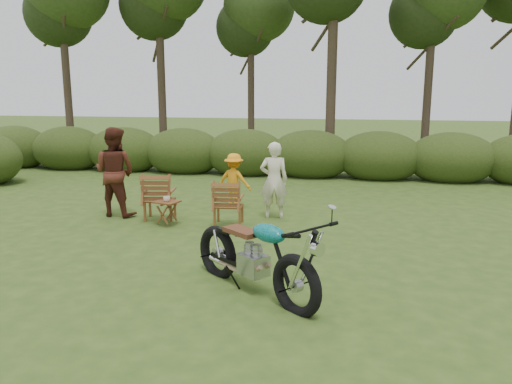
% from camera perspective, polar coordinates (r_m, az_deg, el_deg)
% --- Properties ---
extents(ground, '(80.00, 80.00, 0.00)m').
position_cam_1_polar(ground, '(6.54, -1.16, -11.27)').
color(ground, '#2C4617').
rests_on(ground, ground).
extents(tree_line, '(22.52, 11.62, 8.14)m').
position_cam_1_polar(tree_line, '(15.70, 8.68, 16.06)').
color(tree_line, '#37281E').
rests_on(tree_line, ground).
extents(motorcycle, '(2.24, 2.04, 1.26)m').
position_cam_1_polar(motorcycle, '(6.55, -0.30, -11.24)').
color(motorcycle, '#0DB2B0').
rests_on(motorcycle, ground).
extents(lawn_chair_right, '(0.66, 0.66, 0.88)m').
position_cam_1_polar(lawn_chair_right, '(9.64, -3.13, -3.73)').
color(lawn_chair_right, brown).
rests_on(lawn_chair_right, ground).
extents(lawn_chair_left, '(0.75, 0.75, 0.94)m').
position_cam_1_polar(lawn_chair_left, '(10.22, -10.85, -3.05)').
color(lawn_chair_left, brown).
rests_on(lawn_chair_left, ground).
extents(side_table, '(0.54, 0.49, 0.48)m').
position_cam_1_polar(side_table, '(9.66, -10.14, -2.40)').
color(side_table, '#5A3316').
rests_on(side_table, ground).
extents(cup, '(0.15, 0.15, 0.10)m').
position_cam_1_polar(cup, '(9.56, -10.17, -0.78)').
color(cup, beige).
rests_on(cup, side_table).
extents(adult_a, '(0.62, 0.45, 1.55)m').
position_cam_1_polar(adult_a, '(10.15, 2.03, -2.95)').
color(adult_a, beige).
rests_on(adult_a, ground).
extents(adult_b, '(0.97, 0.80, 1.82)m').
position_cam_1_polar(adult_b, '(10.73, -15.58, -2.56)').
color(adult_b, '#4D2116').
rests_on(adult_b, ground).
extents(child, '(0.84, 0.58, 1.19)m').
position_cam_1_polar(child, '(11.11, -2.49, -1.67)').
color(child, orange).
rests_on(child, ground).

